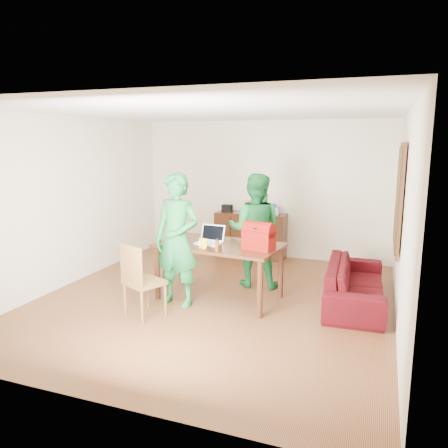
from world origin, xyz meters
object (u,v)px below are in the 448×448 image
at_px(chair, 144,295).
at_px(person_near, 177,240).
at_px(laptop, 208,241).
at_px(table, 219,251).
at_px(red_bag, 259,239).
at_px(sofa, 355,283).
at_px(person_far, 255,230).
at_px(bottle, 217,245).

distance_m(chair, person_near, 0.88).
relative_size(person_near, laptop, 4.98).
bearing_deg(laptop, table, 21.81).
xyz_separation_m(person_near, red_bag, (1.10, 0.29, 0.04)).
xyz_separation_m(table, sofa, (1.90, 0.52, -0.43)).
distance_m(person_far, bottle, 1.20).
relative_size(chair, person_far, 0.55).
relative_size(chair, person_near, 0.53).
bearing_deg(sofa, chair, 117.15).
relative_size(chair, bottle, 5.96).
bearing_deg(laptop, bottle, -49.45).
distance_m(table, chair, 1.28).
distance_m(table, red_bag, 0.69).
bearing_deg(laptop, person_near, -128.01).
distance_m(person_near, person_far, 1.43).
height_order(chair, laptop, laptop).
height_order(table, laptop, laptop).
distance_m(person_near, laptop, 0.49).
bearing_deg(person_far, red_bag, 103.47).
distance_m(person_far, laptop, 0.95).
xyz_separation_m(bottle, sofa, (1.78, 0.92, -0.62)).
xyz_separation_m(red_bag, sofa, (1.27, 0.65, -0.69)).
height_order(laptop, red_bag, red_bag).
xyz_separation_m(person_far, red_bag, (0.31, -0.90, 0.08)).
xyz_separation_m(laptop, sofa, (2.05, 0.57, -0.59)).
distance_m(chair, person_far, 2.11).
xyz_separation_m(person_far, sofa, (1.59, -0.26, -0.61)).
height_order(person_far, red_bag, person_far).
bearing_deg(chair, person_near, 91.87).
height_order(person_near, laptop, person_near).
relative_size(laptop, bottle, 2.25).
height_order(person_near, red_bag, person_near).
bearing_deg(laptop, sofa, 18.47).
relative_size(red_bag, sofa, 0.21).
relative_size(person_near, person_far, 1.04).
bearing_deg(person_near, table, 48.62).
bearing_deg(table, laptop, -155.21).
height_order(bottle, red_bag, red_bag).
relative_size(table, red_bag, 4.49).
xyz_separation_m(chair, person_far, (1.02, 1.75, 0.61)).
bearing_deg(laptop, chair, -117.99).
height_order(chair, bottle, chair).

